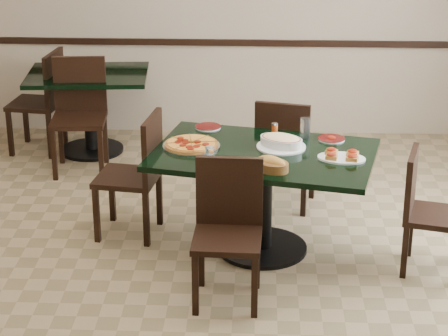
{
  "coord_description": "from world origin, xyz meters",
  "views": [
    {
      "loc": [
        0.29,
        -5.42,
        2.87
      ],
      "look_at": [
        0.05,
        0.0,
        0.71
      ],
      "focal_mm": 70.0,
      "sensor_mm": 36.0,
      "label": 1
    }
  ],
  "objects_px": {
    "main_table": "(263,176)",
    "back_chair_left": "(44,96)",
    "lasagna_casserole": "(281,141)",
    "bruschetta_platter": "(342,156)",
    "bread_basket": "(271,164)",
    "back_table": "(89,97)",
    "chair_near": "(228,223)",
    "back_chair_near": "(79,108)",
    "chair_left": "(138,169)",
    "chair_far": "(284,149)",
    "pepperoni_pizza": "(191,144)",
    "chair_right": "(424,206)"
  },
  "relations": [
    {
      "from": "lasagna_casserole",
      "to": "bread_basket",
      "type": "bearing_deg",
      "value": -72.35
    },
    {
      "from": "lasagna_casserole",
      "to": "bruschetta_platter",
      "type": "bearing_deg",
      "value": -0.19
    },
    {
      "from": "pepperoni_pizza",
      "to": "lasagna_casserole",
      "type": "relative_size",
      "value": 1.1
    },
    {
      "from": "back_chair_near",
      "to": "main_table",
      "type": "bearing_deg",
      "value": -48.05
    },
    {
      "from": "bread_basket",
      "to": "bruschetta_platter",
      "type": "bearing_deg",
      "value": 57.01
    },
    {
      "from": "chair_far",
      "to": "chair_near",
      "type": "height_order",
      "value": "chair_near"
    },
    {
      "from": "chair_right",
      "to": "lasagna_casserole",
      "type": "distance_m",
      "value": 1.07
    },
    {
      "from": "chair_far",
      "to": "chair_left",
      "type": "xyz_separation_m",
      "value": [
        -1.07,
        -0.5,
        0.01
      ]
    },
    {
      "from": "main_table",
      "to": "chair_far",
      "type": "relative_size",
      "value": 1.85
    },
    {
      "from": "back_table",
      "to": "bruschetta_platter",
      "type": "bearing_deg",
      "value": -48.55
    },
    {
      "from": "back_chair_left",
      "to": "bruschetta_platter",
      "type": "height_order",
      "value": "back_chair_left"
    },
    {
      "from": "chair_near",
      "to": "pepperoni_pizza",
      "type": "distance_m",
      "value": 0.82
    },
    {
      "from": "chair_near",
      "to": "lasagna_casserole",
      "type": "distance_m",
      "value": 0.86
    },
    {
      "from": "chair_left",
      "to": "lasagna_casserole",
      "type": "distance_m",
      "value": 1.07
    },
    {
      "from": "lasagna_casserole",
      "to": "bread_basket",
      "type": "height_order",
      "value": "bread_basket"
    },
    {
      "from": "chair_left",
      "to": "lasagna_casserole",
      "type": "height_order",
      "value": "chair_left"
    },
    {
      "from": "back_chair_near",
      "to": "pepperoni_pizza",
      "type": "bearing_deg",
      "value": -57.29
    },
    {
      "from": "back_table",
      "to": "chair_near",
      "type": "relative_size",
      "value": 1.24
    },
    {
      "from": "chair_far",
      "to": "chair_right",
      "type": "bearing_deg",
      "value": 147.02
    },
    {
      "from": "chair_far",
      "to": "chair_left",
      "type": "bearing_deg",
      "value": 38.33
    },
    {
      "from": "back_chair_near",
      "to": "back_chair_left",
      "type": "relative_size",
      "value": 1.04
    },
    {
      "from": "back_chair_near",
      "to": "bread_basket",
      "type": "height_order",
      "value": "back_chair_near"
    },
    {
      "from": "chair_far",
      "to": "pepperoni_pizza",
      "type": "xyz_separation_m",
      "value": [
        -0.67,
        -0.64,
        0.26
      ]
    },
    {
      "from": "back_table",
      "to": "chair_far",
      "type": "xyz_separation_m",
      "value": [
        1.76,
        -1.22,
        -0.02
      ]
    },
    {
      "from": "back_chair_left",
      "to": "bread_basket",
      "type": "xyz_separation_m",
      "value": [
        2.05,
        -2.27,
        0.26
      ]
    },
    {
      "from": "chair_left",
      "to": "pepperoni_pizza",
      "type": "xyz_separation_m",
      "value": [
        0.4,
        -0.14,
        0.25
      ]
    },
    {
      "from": "lasagna_casserole",
      "to": "bruschetta_platter",
      "type": "relative_size",
      "value": 1.0
    },
    {
      "from": "main_table",
      "to": "back_table",
      "type": "height_order",
      "value": "same"
    },
    {
      "from": "main_table",
      "to": "bruschetta_platter",
      "type": "distance_m",
      "value": 0.57
    },
    {
      "from": "main_table",
      "to": "lasagna_casserole",
      "type": "bearing_deg",
      "value": 51.07
    },
    {
      "from": "chair_near",
      "to": "bread_basket",
      "type": "height_order",
      "value": "chair_near"
    },
    {
      "from": "back_chair_near",
      "to": "chair_far",
      "type": "bearing_deg",
      "value": -28.9
    },
    {
      "from": "chair_left",
      "to": "back_chair_left",
      "type": "xyz_separation_m",
      "value": [
        -1.1,
        1.72,
        0.01
      ]
    },
    {
      "from": "main_table",
      "to": "back_chair_left",
      "type": "relative_size",
      "value": 1.77
    },
    {
      "from": "pepperoni_pizza",
      "to": "lasagna_casserole",
      "type": "xyz_separation_m",
      "value": [
        0.63,
        0.01,
        0.03
      ]
    },
    {
      "from": "main_table",
      "to": "back_table",
      "type": "xyz_separation_m",
      "value": [
        -1.59,
        1.94,
        -0.04
      ]
    },
    {
      "from": "main_table",
      "to": "chair_left",
      "type": "xyz_separation_m",
      "value": [
        -0.91,
        0.22,
        -0.05
      ]
    },
    {
      "from": "chair_near",
      "to": "chair_left",
      "type": "xyz_separation_m",
      "value": [
        -0.69,
        0.87,
        0.01
      ]
    },
    {
      "from": "chair_far",
      "to": "chair_right",
      "type": "distance_m",
      "value": 1.33
    },
    {
      "from": "bread_basket",
      "to": "bruschetta_platter",
      "type": "relative_size",
      "value": 0.81
    },
    {
      "from": "back_chair_near",
      "to": "lasagna_casserole",
      "type": "relative_size",
      "value": 2.66
    },
    {
      "from": "chair_far",
      "to": "back_chair_left",
      "type": "xyz_separation_m",
      "value": [
        -2.17,
        1.22,
        0.02
      ]
    },
    {
      "from": "chair_far",
      "to": "chair_near",
      "type": "xyz_separation_m",
      "value": [
        -0.38,
        -1.37,
        0.0
      ]
    },
    {
      "from": "chair_far",
      "to": "bruschetta_platter",
      "type": "bearing_deg",
      "value": 126.31
    },
    {
      "from": "chair_right",
      "to": "bruschetta_platter",
      "type": "distance_m",
      "value": 0.65
    },
    {
      "from": "main_table",
      "to": "chair_far",
      "type": "distance_m",
      "value": 0.75
    },
    {
      "from": "chair_far",
      "to": "chair_left",
      "type": "distance_m",
      "value": 1.18
    },
    {
      "from": "chair_right",
      "to": "bread_basket",
      "type": "distance_m",
      "value": 1.09
    },
    {
      "from": "main_table",
      "to": "back_chair_near",
      "type": "xyz_separation_m",
      "value": [
        -1.6,
        1.54,
        -0.02
      ]
    },
    {
      "from": "chair_right",
      "to": "back_chair_left",
      "type": "height_order",
      "value": "back_chair_left"
    }
  ]
}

